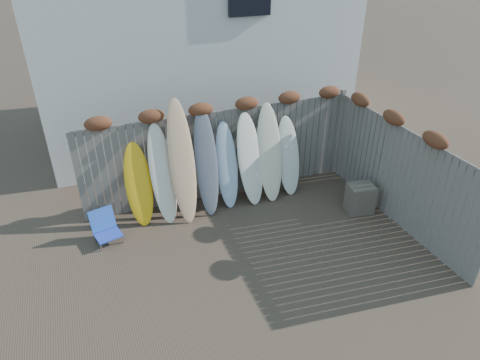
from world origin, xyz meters
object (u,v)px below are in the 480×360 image
object	(u,v)px
wooden_crate	(360,198)
surfboard_0	(139,185)
beach_chair	(105,227)
lattice_panel	(366,154)

from	to	relation	value
wooden_crate	surfboard_0	size ratio (longest dim) A/B	0.35
wooden_crate	beach_chair	bearing A→B (deg)	169.73
beach_chair	wooden_crate	distance (m)	5.25
wooden_crate	lattice_panel	bearing A→B (deg)	52.42
wooden_crate	surfboard_0	world-z (taller)	surfboard_0
wooden_crate	lattice_panel	size ratio (longest dim) A/B	0.33
surfboard_0	wooden_crate	bearing A→B (deg)	-15.51
surfboard_0	beach_chair	bearing A→B (deg)	-149.83
beach_chair	wooden_crate	size ratio (longest dim) A/B	1.02
beach_chair	lattice_panel	distance (m)	5.74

